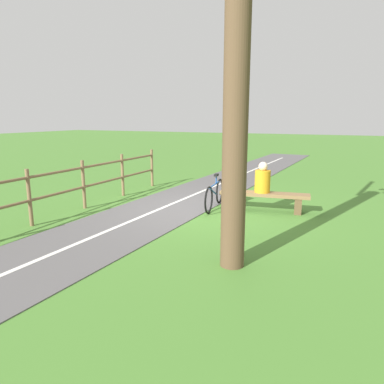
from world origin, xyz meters
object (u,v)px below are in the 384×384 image
object	(u,v)px
bench	(264,198)
tree_near_bench	(238,97)
backpack	(232,195)
bicycle	(214,194)
person_seated	(263,180)

from	to	relation	value
bench	tree_near_bench	size ratio (longest dim) A/B	0.39
bench	backpack	size ratio (longest dim) A/B	4.87
bench	bicycle	bearing A→B (deg)	2.54
backpack	tree_near_bench	bearing A→B (deg)	108.76
bench	bicycle	xyz separation A→B (m)	(1.18, 0.23, 0.02)
bench	bicycle	world-z (taller)	bicycle
person_seated	tree_near_bench	xyz separation A→B (m)	(-0.40, 3.33, 1.72)
bench	tree_near_bench	xyz separation A→B (m)	(-0.34, 3.34, 2.15)
backpack	tree_near_bench	xyz separation A→B (m)	(-1.29, 3.79, 2.26)
person_seated	bicycle	world-z (taller)	person_seated
bench	person_seated	world-z (taller)	person_seated
bench	backpack	bearing A→B (deg)	-34.03
bicycle	bench	bearing A→B (deg)	94.10
bench	bicycle	size ratio (longest dim) A/B	1.24
bicycle	tree_near_bench	size ratio (longest dim) A/B	0.32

